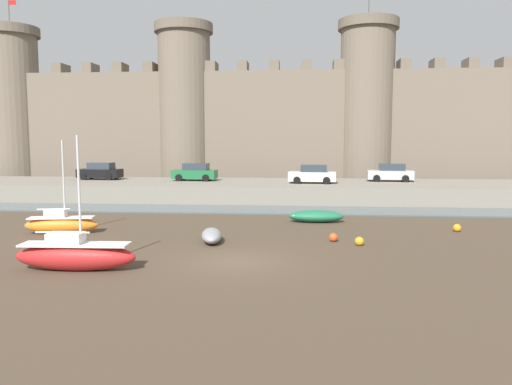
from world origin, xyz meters
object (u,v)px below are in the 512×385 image
object	(u,v)px
car_quay_east	(195,172)
car_quay_centre_west	(390,173)
sailboat_midflat_centre	(75,255)
mooring_buoy_mid_mud	(359,241)
sailboat_foreground_left	(61,224)
car_quay_centre_east	(312,174)
mooring_buoy_off_centre	(457,228)
rowboat_near_channel_right	(212,235)
car_quay_west	(100,171)
rowboat_foreground_right	(316,216)
mooring_buoy_near_shore	(333,237)

from	to	relation	value
car_quay_east	car_quay_centre_west	size ratio (longest dim) A/B	1.00
sailboat_midflat_centre	mooring_buoy_mid_mud	world-z (taller)	sailboat_midflat_centre
sailboat_foreground_left	car_quay_east	xyz separation A→B (m)	(3.90, 18.70, 1.77)
car_quay_east	car_quay_centre_east	world-z (taller)	same
mooring_buoy_off_centre	mooring_buoy_mid_mud	size ratio (longest dim) A/B	1.00
rowboat_near_channel_right	car_quay_west	bearing A→B (deg)	124.67
sailboat_midflat_centre	car_quay_centre_west	size ratio (longest dim) A/B	1.33
mooring_buoy_off_centre	car_quay_west	size ratio (longest dim) A/B	0.11
rowboat_foreground_right	car_quay_west	xyz separation A→B (m)	(-20.21, 14.04, 1.94)
mooring_buoy_off_centre	car_quay_west	xyz separation A→B (m)	(-28.33, 16.80, 2.12)
mooring_buoy_mid_mud	car_quay_west	bearing A→B (deg)	136.25
rowboat_foreground_right	car_quay_east	size ratio (longest dim) A/B	0.86
rowboat_near_channel_right	sailboat_foreground_left	bearing A→B (deg)	169.52
rowboat_near_channel_right	mooring_buoy_off_centre	world-z (taller)	rowboat_near_channel_right
rowboat_foreground_right	sailboat_midflat_centre	distance (m)	16.63
sailboat_midflat_centre	car_quay_centre_east	bearing A→B (deg)	67.02
car_quay_centre_east	car_quay_west	size ratio (longest dim) A/B	1.00
car_quay_east	car_quay_west	xyz separation A→B (m)	(-9.39, 0.60, 0.00)
car_quay_east	car_quay_centre_east	xyz separation A→B (m)	(10.89, -1.97, 0.00)
rowboat_near_channel_right	mooring_buoy_mid_mud	distance (m)	7.65
sailboat_foreground_left	mooring_buoy_near_shore	size ratio (longest dim) A/B	11.59
sailboat_foreground_left	car_quay_east	distance (m)	19.18
sailboat_foreground_left	mooring_buoy_near_shore	world-z (taller)	sailboat_foreground_left
car_quay_centre_west	mooring_buoy_mid_mud	bearing A→B (deg)	-104.02
mooring_buoy_near_shore	car_quay_west	size ratio (longest dim) A/B	0.11
sailboat_foreground_left	sailboat_midflat_centre	world-z (taller)	sailboat_midflat_centre
sailboat_foreground_left	car_quay_west	world-z (taller)	sailboat_foreground_left
rowboat_foreground_right	car_quay_centre_east	xyz separation A→B (m)	(0.06, 11.47, 1.94)
sailboat_midflat_centre	car_quay_centre_east	xyz separation A→B (m)	(10.39, 24.51, 1.69)
mooring_buoy_near_shore	sailboat_midflat_centre	bearing A→B (deg)	-148.40
sailboat_midflat_centre	mooring_buoy_near_shore	xyz separation A→B (m)	(11.02, 6.78, -0.43)
mooring_buoy_near_shore	car_quay_centre_west	size ratio (longest dim) A/B	0.11
car_quay_east	mooring_buoy_mid_mud	bearing A→B (deg)	-58.22
sailboat_midflat_centre	rowboat_near_channel_right	bearing A→B (deg)	52.89
sailboat_foreground_left	car_quay_east	size ratio (longest dim) A/B	1.28
car_quay_centre_west	car_quay_west	xyz separation A→B (m)	(-27.48, -0.13, 0.00)
sailboat_foreground_left	car_quay_centre_west	bearing A→B (deg)	41.46
rowboat_foreground_right	mooring_buoy_near_shore	world-z (taller)	rowboat_foreground_right
mooring_buoy_near_shore	mooring_buoy_mid_mud	world-z (taller)	mooring_buoy_near_shore
car_quay_east	car_quay_west	size ratio (longest dim) A/B	1.00
mooring_buoy_near_shore	car_quay_west	distance (m)	29.21
sailboat_foreground_left	sailboat_midflat_centre	distance (m)	8.93
sailboat_foreground_left	car_quay_centre_west	distance (m)	29.40
car_quay_centre_east	mooring_buoy_mid_mud	bearing A→B (deg)	-84.25
car_quay_centre_east	car_quay_west	bearing A→B (deg)	172.77
mooring_buoy_mid_mud	rowboat_foreground_right	bearing A→B (deg)	105.17
mooring_buoy_off_centre	car_quay_centre_east	bearing A→B (deg)	119.51
mooring_buoy_off_centre	rowboat_near_channel_right	bearing A→B (deg)	-163.22
rowboat_foreground_right	mooring_buoy_near_shore	xyz separation A→B (m)	(0.69, -6.25, -0.18)
mooring_buoy_mid_mud	car_quay_west	distance (m)	30.73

